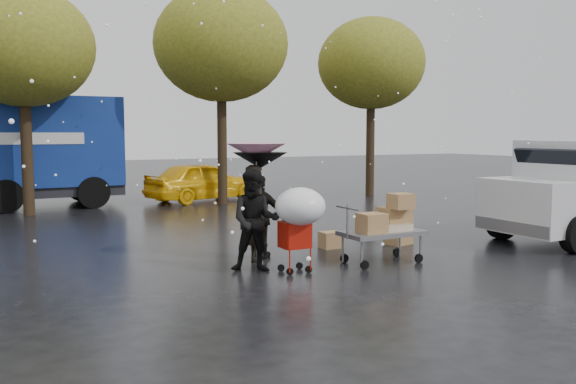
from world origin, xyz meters
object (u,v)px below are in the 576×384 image
vendor_cart (386,223)px  yellow_taxi (202,181)px  person_pink (257,213)px  person_black (260,217)px  shopping_cart (299,211)px

vendor_cart → yellow_taxi: yellow_taxi is taller
person_pink → vendor_cart: (2.01, -1.26, -0.16)m
person_black → yellow_taxi: size_ratio=0.39×
person_pink → yellow_taxi: bearing=13.9°
person_pink → person_black: 0.25m
person_black → vendor_cart: size_ratio=1.04×
person_black → shopping_cart: 1.53m
yellow_taxi → vendor_cart: bearing=163.8°
shopping_cart → vendor_cart: bearing=2.5°
vendor_cart → yellow_taxi: size_ratio=0.38×
shopping_cart → person_black: bearing=90.2°
person_pink → shopping_cart: person_pink is taller
shopping_cart → yellow_taxi: (2.36, 11.27, -0.38)m
person_black → yellow_taxi: (2.36, 9.76, -0.10)m
person_pink → person_black: (0.15, 0.16, -0.10)m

